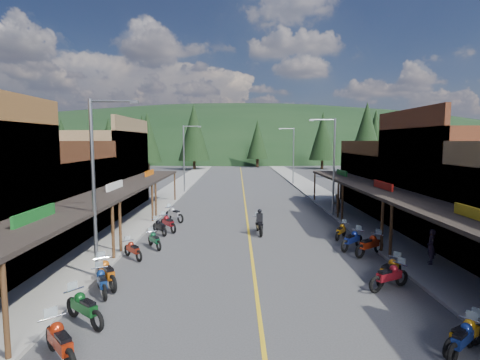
{
  "coord_description": "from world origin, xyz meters",
  "views": [
    {
      "loc": [
        -0.79,
        -22.34,
        6.21
      ],
      "look_at": [
        -0.55,
        8.17,
        3.0
      ],
      "focal_mm": 28.0,
      "sensor_mm": 36.0,
      "label": 1
    }
  ],
  "objects_px": {
    "streetlight_1": "(185,156)",
    "bike_west_4": "(102,281)",
    "rider_on_bike": "(259,224)",
    "pine_8": "(109,142)",
    "pine_0": "(62,140)",
    "bike_west_3": "(84,306)",
    "shop_east_3": "(397,181)",
    "bike_west_7": "(154,239)",
    "shop_east_2": "(461,182)",
    "streetlight_0": "(97,181)",
    "bike_west_2": "(60,340)",
    "pedestrian_east_a": "(431,246)",
    "pine_5": "(375,134)",
    "bike_east_8": "(341,230)",
    "pine_6": "(440,140)",
    "pine_11": "(366,135)",
    "pine_7": "(118,137)",
    "bike_east_7": "(352,239)",
    "shop_west_3": "(93,171)",
    "bike_east_4": "(389,275)",
    "bike_west_6": "(133,249)",
    "pine_10": "(148,138)",
    "bike_east_6": "(370,244)",
    "bike_west_5": "(107,272)",
    "bike_west_8": "(160,226)",
    "bike_east_3": "(464,334)",
    "pedestrian_east_b": "(337,203)",
    "pine_2": "(194,132)",
    "bike_west_10": "(174,213)",
    "pine_4": "(323,136)",
    "pine_1": "(142,137)",
    "pine_3": "(257,140)",
    "streetlight_2": "(332,162)",
    "bike_east_5": "(390,269)",
    "shop_west_2": "(37,198)",
    "bike_west_9": "(168,222)",
    "bike_east_2": "(463,338)"
  },
  "relations": [
    {
      "from": "bike_west_8",
      "to": "bike_east_3",
      "type": "relative_size",
      "value": 0.97
    },
    {
      "from": "pine_10",
      "to": "bike_west_3",
      "type": "bearing_deg",
      "value": -78.7
    },
    {
      "from": "bike_east_8",
      "to": "pine_6",
      "type": "bearing_deg",
      "value": 90.15
    },
    {
      "from": "bike_west_3",
      "to": "bike_east_5",
      "type": "bearing_deg",
      "value": -33.58
    },
    {
      "from": "bike_west_4",
      "to": "bike_west_6",
      "type": "xyz_separation_m",
      "value": [
        -0.01,
        4.58,
        -0.04
      ]
    },
    {
      "from": "bike_west_5",
      "to": "pedestrian_east_b",
      "type": "distance_m",
      "value": 20.9
    },
    {
      "from": "bike_west_7",
      "to": "pine_1",
      "type": "bearing_deg",
      "value": 71.75
    },
    {
      "from": "bike_west_5",
      "to": "pedestrian_east_b",
      "type": "relative_size",
      "value": 1.43
    },
    {
      "from": "shop_west_2",
      "to": "bike_west_9",
      "type": "bearing_deg",
      "value": 8.59
    },
    {
      "from": "streetlight_1",
      "to": "bike_west_4",
      "type": "relative_size",
      "value": 4.0
    },
    {
      "from": "rider_on_bike",
      "to": "pine_11",
      "type": "bearing_deg",
      "value": 57.18
    },
    {
      "from": "bike_west_10",
      "to": "pine_3",
      "type": "bearing_deg",
      "value": 37.95
    },
    {
      "from": "bike_west_2",
      "to": "bike_west_7",
      "type": "relative_size",
      "value": 1.23
    },
    {
      "from": "streetlight_0",
      "to": "pine_5",
      "type": "distance_m",
      "value": 88.17
    },
    {
      "from": "pine_5",
      "to": "bike_east_4",
      "type": "height_order",
      "value": "pine_5"
    },
    {
      "from": "bike_west_8",
      "to": "bike_east_2",
      "type": "distance_m",
      "value": 18.41
    },
    {
      "from": "pine_5",
      "to": "bike_west_5",
      "type": "xyz_separation_m",
      "value": [
        -40.35,
        -78.88,
        -7.33
      ]
    },
    {
      "from": "streetlight_0",
      "to": "streetlight_1",
      "type": "xyz_separation_m",
      "value": [
        0.0,
        28.0,
        0.0
      ]
    },
    {
      "from": "bike_west_2",
      "to": "pedestrian_east_a",
      "type": "distance_m",
      "value": 16.56
    },
    {
      "from": "pine_10",
      "to": "rider_on_bike",
      "type": "xyz_separation_m",
      "value": [
        18.69,
        -47.91,
        -6.08
      ]
    },
    {
      "from": "shop_east_3",
      "to": "bike_west_7",
      "type": "relative_size",
      "value": 5.82
    },
    {
      "from": "shop_west_3",
      "to": "bike_west_2",
      "type": "xyz_separation_m",
      "value": [
        8.05,
        -23.7,
        -2.86
      ]
    },
    {
      "from": "pine_11",
      "to": "pine_8",
      "type": "bearing_deg",
      "value": 177.27
    },
    {
      "from": "pine_7",
      "to": "bike_west_8",
      "type": "height_order",
      "value": "pine_7"
    },
    {
      "from": "pine_3",
      "to": "bike_west_7",
      "type": "bearing_deg",
      "value": -98.12
    },
    {
      "from": "pine_0",
      "to": "rider_on_bike",
      "type": "height_order",
      "value": "pine_0"
    },
    {
      "from": "rider_on_bike",
      "to": "pine_8",
      "type": "bearing_deg",
      "value": 116.36
    },
    {
      "from": "streetlight_0",
      "to": "bike_west_2",
      "type": "bearing_deg",
      "value": -79.25
    },
    {
      "from": "streetlight_1",
      "to": "rider_on_bike",
      "type": "bearing_deg",
      "value": -69.01
    },
    {
      "from": "pine_2",
      "to": "bike_east_8",
      "type": "bearing_deg",
      "value": -74.51
    },
    {
      "from": "bike_west_10",
      "to": "pine_4",
      "type": "bearing_deg",
      "value": 23.44
    },
    {
      "from": "streetlight_2",
      "to": "bike_west_8",
      "type": "height_order",
      "value": "streetlight_2"
    },
    {
      "from": "pine_7",
      "to": "bike_east_7",
      "type": "bearing_deg",
      "value": -64.02
    },
    {
      "from": "bike_west_5",
      "to": "bike_east_7",
      "type": "height_order",
      "value": "bike_west_5"
    },
    {
      "from": "bike_west_2",
      "to": "pine_8",
      "type": "bearing_deg",
      "value": 65.33
    },
    {
      "from": "pine_1",
      "to": "streetlight_0",
      "type": "bearing_deg",
      "value": -77.36
    },
    {
      "from": "streetlight_0",
      "to": "bike_east_6",
      "type": "xyz_separation_m",
      "value": [
        13.34,
        3.35,
        -3.8
      ]
    },
    {
      "from": "shop_east_2",
      "to": "pine_11",
      "type": "relative_size",
      "value": 0.88
    },
    {
      "from": "pine_0",
      "to": "bike_west_3",
      "type": "bearing_deg",
      "value": -64.76
    },
    {
      "from": "bike_west_8",
      "to": "pedestrian_east_a",
      "type": "height_order",
      "value": "pedestrian_east_a"
    },
    {
      "from": "bike_west_4",
      "to": "bike_east_6",
      "type": "xyz_separation_m",
      "value": [
        12.66,
        5.02,
        0.09
      ]
    },
    {
      "from": "streetlight_2",
      "to": "pedestrian_east_a",
      "type": "distance_m",
      "value": 13.04
    },
    {
      "from": "bike_east_4",
      "to": "pine_11",
      "type": "bearing_deg",
      "value": 134.96
    },
    {
      "from": "streetlight_1",
      "to": "pine_11",
      "type": "xyz_separation_m",
      "value": [
        26.95,
        16.0,
        2.73
      ]
    },
    {
      "from": "shop_east_3",
      "to": "streetlight_2",
      "type": "distance_m",
      "value": 7.8
    },
    {
      "from": "bike_east_8",
      "to": "bike_west_7",
      "type": "bearing_deg",
      "value": -137.06
    },
    {
      "from": "shop_east_2",
      "to": "streetlight_0",
      "type": "bearing_deg",
      "value": -159.63
    },
    {
      "from": "pine_10",
      "to": "bike_west_3",
      "type": "distance_m",
      "value": 61.67
    },
    {
      "from": "bike_west_4",
      "to": "bike_west_5",
      "type": "height_order",
      "value": "bike_west_5"
    },
    {
      "from": "bike_east_5",
      "to": "bike_west_5",
      "type": "bearing_deg",
      "value": -130.59
    }
  ]
}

